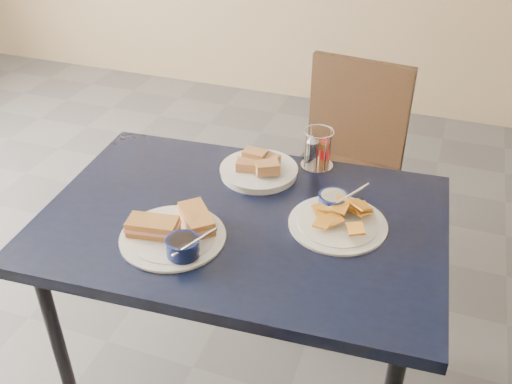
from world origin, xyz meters
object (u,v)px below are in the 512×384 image
(sandwich_plate, at_px, (176,232))
(plantain_plate, at_px, (337,215))
(dining_table, at_px, (242,235))
(bread_basket, at_px, (259,169))
(chair_far, at_px, (345,154))
(condiment_caddy, at_px, (316,151))

(sandwich_plate, height_order, plantain_plate, same)
(dining_table, xyz_separation_m, sandwich_plate, (-0.14, -0.16, 0.09))
(dining_table, relative_size, sandwich_plate, 3.92)
(sandwich_plate, bearing_deg, bread_basket, 75.22)
(chair_far, bearing_deg, dining_table, -99.53)
(chair_far, bearing_deg, condiment_caddy, -91.61)
(bread_basket, bearing_deg, plantain_plate, -29.05)
(sandwich_plate, xyz_separation_m, condiment_caddy, (0.27, 0.52, 0.03))
(chair_far, height_order, condiment_caddy, chair_far)
(dining_table, relative_size, condiment_caddy, 9.08)
(dining_table, relative_size, bread_basket, 4.88)
(plantain_plate, distance_m, bread_basket, 0.34)
(bread_basket, bearing_deg, dining_table, -82.60)
(bread_basket, bearing_deg, sandwich_plate, -104.78)
(bread_basket, relative_size, condiment_caddy, 1.86)
(chair_far, xyz_separation_m, sandwich_plate, (-0.28, -1.02, 0.25))
(sandwich_plate, xyz_separation_m, bread_basket, (0.11, 0.40, -0.00))
(dining_table, height_order, condiment_caddy, condiment_caddy)
(chair_far, relative_size, bread_basket, 3.60)
(dining_table, bearing_deg, sandwich_plate, -130.73)
(plantain_plate, bearing_deg, bread_basket, 150.95)
(chair_far, distance_m, plantain_plate, 0.84)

